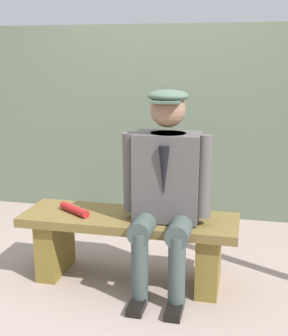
% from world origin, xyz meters
% --- Properties ---
extents(ground_plane, '(30.00, 30.00, 0.00)m').
position_xyz_m(ground_plane, '(0.00, 0.00, 0.00)').
color(ground_plane, gray).
extents(bench, '(1.51, 0.48, 0.48)m').
position_xyz_m(bench, '(0.00, 0.00, 0.32)').
color(bench, brown).
rests_on(bench, ground).
extents(seated_man, '(0.60, 0.63, 1.36)m').
position_xyz_m(seated_man, '(-0.27, 0.06, 0.76)').
color(seated_man, '#514C4B').
rests_on(seated_man, ground).
extents(rolled_magazine, '(0.27, 0.20, 0.06)m').
position_xyz_m(rolled_magazine, '(0.39, 0.04, 0.51)').
color(rolled_magazine, '#B21E1E').
rests_on(rolled_magazine, bench).
extents(stadium_wall, '(12.00, 0.24, 1.87)m').
position_xyz_m(stadium_wall, '(0.00, -1.57, 0.93)').
color(stadium_wall, '#5D6A55').
rests_on(stadium_wall, ground).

